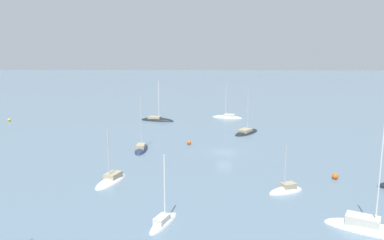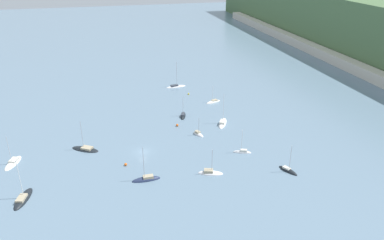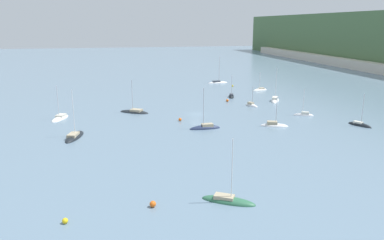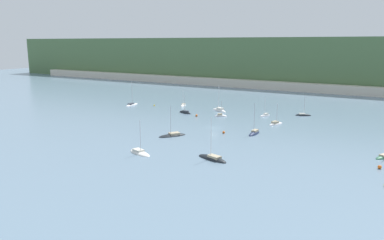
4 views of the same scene
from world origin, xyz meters
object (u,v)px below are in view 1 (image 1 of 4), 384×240
sailboat_3 (141,149)px  sailboat_11 (369,230)px  sailboat_4 (227,117)px  mooring_buoy_0 (335,176)px  sailboat_12 (164,223)px  mooring_buoy_3 (189,142)px  sailboat_8 (286,191)px  sailboat_2 (157,120)px  sailboat_5 (246,133)px  sailboat_1 (111,181)px  mooring_buoy_1 (9,120)px

sailboat_3 → sailboat_11: (-26.02, 28.52, 0.02)m
sailboat_3 → sailboat_11: size_ratio=0.91×
sailboat_4 → mooring_buoy_0: bearing=121.4°
sailboat_12 → mooring_buoy_3: bearing=20.2°
sailboat_3 → sailboat_4: sailboat_3 is taller
sailboat_8 → sailboat_2: bearing=-88.9°
sailboat_3 → sailboat_8: (-20.46, 18.80, 0.00)m
sailboat_3 → sailboat_11: sailboat_11 is taller
sailboat_4 → sailboat_5: 18.69m
sailboat_1 → mooring_buoy_3: (-9.11, -20.28, 0.26)m
sailboat_2 → mooring_buoy_1: sailboat_2 is taller
mooring_buoy_1 → mooring_buoy_3: bearing=153.9°
sailboat_2 → sailboat_3: 28.07m
sailboat_4 → sailboat_11: size_ratio=0.81×
mooring_buoy_3 → sailboat_4: bearing=-106.7°
sailboat_3 → sailboat_5: size_ratio=1.08×
sailboat_12 → mooring_buoy_1: size_ratio=10.88×
sailboat_4 → sailboat_11: sailboat_11 is taller
sailboat_4 → sailboat_11: (-9.47, 61.48, 0.04)m
sailboat_4 → sailboat_12: (9.71, 60.73, 0.02)m
sailboat_5 → mooring_buoy_3: bearing=164.7°
sailboat_1 → sailboat_3: (-1.17, -16.03, -0.01)m
sailboat_8 → sailboat_12: (13.63, 8.97, 0.01)m
sailboat_4 → mooring_buoy_3: size_ratio=11.80×
sailboat_1 → sailboat_5: 36.77m
sailboat_5 → sailboat_8: sailboat_5 is taller
sailboat_8 → sailboat_11: size_ratio=0.58×
sailboat_5 → sailboat_8: size_ratio=1.46×
sailboat_11 → mooring_buoy_1: 83.01m
sailboat_1 → sailboat_12: size_ratio=1.01×
sailboat_4 → sailboat_11: 62.21m
mooring_buoy_3 → sailboat_8: bearing=118.5°
sailboat_12 → mooring_buoy_0: (-21.03, -13.87, 0.29)m
sailboat_8 → mooring_buoy_0: (-7.40, -4.90, 0.30)m
sailboat_3 → sailboat_12: (-6.83, 27.77, 0.01)m
sailboat_3 → mooring_buoy_3: bearing=-62.6°
sailboat_8 → sailboat_11: 11.20m
sailboat_5 → sailboat_3: bearing=159.7°
sailboat_2 → mooring_buoy_1: (35.68, 2.00, 0.25)m
sailboat_1 → mooring_buoy_0: size_ratio=9.29×
sailboat_8 → sailboat_11: (-5.56, 9.72, 0.02)m
sailboat_5 → mooring_buoy_1: bearing=111.2°
sailboat_5 → sailboat_11: 43.51m
sailboat_1 → mooring_buoy_3: bearing=174.4°
sailboat_8 → mooring_buoy_3: bearing=-84.8°
mooring_buoy_0 → mooring_buoy_1: size_ratio=1.18×
sailboat_4 → mooring_buoy_1: size_ratio=12.96×
sailboat_2 → sailboat_5: 24.35m
mooring_buoy_0 → mooring_buoy_3: size_ratio=1.07×
sailboat_4 → sailboat_1: bearing=87.9°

